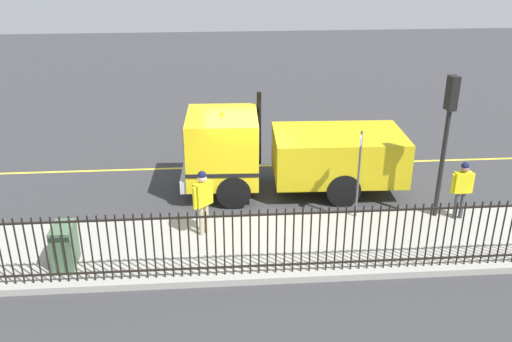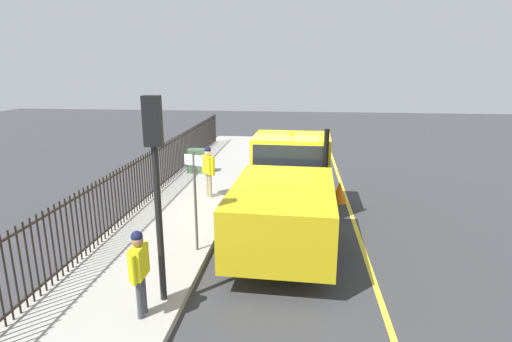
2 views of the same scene
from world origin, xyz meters
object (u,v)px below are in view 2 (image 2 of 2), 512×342
Objects in this scene: traffic_light_near at (155,160)px; utility_cabinet at (197,161)px; traffic_cone at (339,192)px; work_truck at (288,184)px; worker_standing at (208,167)px; street_sign at (195,190)px; pedestrian_distant at (139,265)px.

traffic_light_near reaches higher than utility_cabinet.
traffic_cone is (-5.50, 2.75, -0.29)m from utility_cabinet.
work_truck reaches higher than traffic_cone.
worker_standing is 1.74× the size of utility_cabinet.
work_truck is at bearing 56.33° from traffic_cone.
utility_cabinet is at bearing 128.54° from work_truck.
traffic_light_near is at bearing 87.29° from street_sign.
work_truck is at bearing -137.70° from street_sign.
traffic_cone is (-4.02, -7.02, -0.77)m from pedestrian_distant.
utility_cabinet is at bearing -26.55° from traffic_cone.
utility_cabinet is (3.86, -5.21, -0.65)m from work_truck.
pedestrian_distant is at bearing -115.60° from work_truck.
traffic_cone is at bearing 153.45° from utility_cabinet.
street_sign reaches higher than pedestrian_distant.
work_truck is 1.72× the size of traffic_light_near.
street_sign is (-1.78, 7.11, 1.00)m from utility_cabinet.
worker_standing is 6.67m from pedestrian_distant.
pedestrian_distant is at bearing 83.55° from street_sign.
worker_standing is at bearing -178.09° from pedestrian_distant.
work_truck is 3.42m from worker_standing.
worker_standing reaches higher than utility_cabinet.
traffic_cone is 5.87m from street_sign.
traffic_light_near reaches higher than work_truck.
traffic_light_near is 5.25× the size of traffic_cone.
utility_cabinet is (1.48, -9.77, -0.49)m from pedestrian_distant.
traffic_cone is at bearing 50.80° from worker_standing.
traffic_light_near is 9.64m from utility_cabinet.
utility_cabinet is at bearing 156.81° from worker_standing.
traffic_cone is at bearing 149.45° from pedestrian_distant.
street_sign reaches higher than worker_standing.
traffic_light_near is 7.93m from traffic_cone.
pedestrian_distant is 0.42× the size of traffic_light_near.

